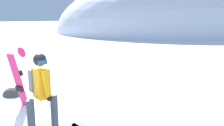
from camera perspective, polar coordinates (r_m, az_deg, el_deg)
ridge_peak_main at (r=39.56m, az=9.49°, el=7.55°), size 32.53×29.28×17.06m
snowboarder_main at (r=4.68m, az=-17.30°, el=-7.27°), size 0.78×1.76×1.71m
spare_snowboard at (r=6.48m, az=-22.31°, el=-3.41°), size 0.28×0.40×1.62m
rock_mid at (r=7.84m, az=-23.62°, el=-7.31°), size 0.65×0.55×0.45m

